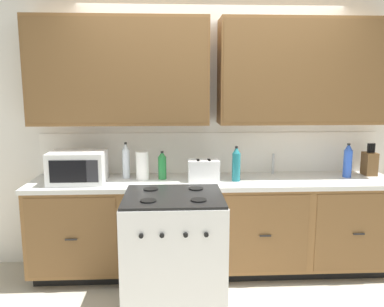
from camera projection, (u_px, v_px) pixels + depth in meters
name	position (u px, v px, depth m)	size (l,w,h in m)	color
ground_plane	(217.00, 287.00, 3.43)	(8.28, 8.28, 0.00)	#B2A893
wall_unit	(213.00, 96.00, 3.64)	(4.51, 0.40, 2.57)	white
counter_run	(214.00, 225.00, 3.65)	(3.34, 0.64, 0.90)	black
stove_range	(174.00, 254.00, 3.01)	(0.76, 0.68, 0.95)	white
microwave	(78.00, 167.00, 3.44)	(0.48, 0.37, 0.28)	white
toaster	(204.00, 170.00, 3.52)	(0.28, 0.18, 0.19)	white
knife_block	(369.00, 163.00, 3.75)	(0.11, 0.14, 0.31)	brown
sink_faucet	(273.00, 164.00, 3.80)	(0.02, 0.02, 0.20)	#B2B5BA
paper_towel_roll	(142.00, 166.00, 3.56)	(0.12, 0.12, 0.26)	white
bottle_teal	(236.00, 164.00, 3.50)	(0.08, 0.08, 0.32)	#1E707A
bottle_clear	(126.00, 161.00, 3.62)	(0.07, 0.07, 0.34)	silver
bottle_blue	(348.00, 161.00, 3.66)	(0.08, 0.08, 0.32)	blue
bottle_green	(162.00, 166.00, 3.58)	(0.08, 0.08, 0.26)	#237A38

